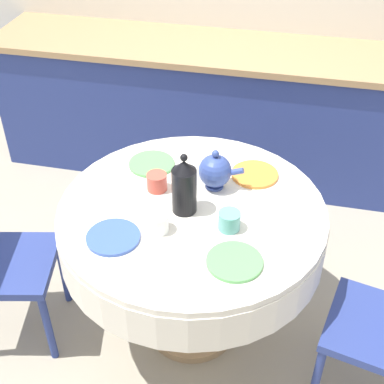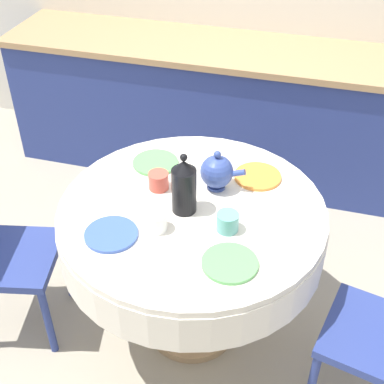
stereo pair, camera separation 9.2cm
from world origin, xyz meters
The scene contains 13 objects.
ground_plane centered at (0.00, 0.00, 0.00)m, with size 12.00×12.00×0.00m, color #9E937F.
kitchen_counter centered at (0.00, 1.45, 0.45)m, with size 3.24×0.64×0.89m.
dining_table centered at (0.00, 0.00, 0.65)m, with size 1.14×1.14×0.78m.
plate_near_left centered at (-0.26, -0.25, 0.79)m, with size 0.21×0.21×0.01m, color #3856AD.
cup_near_left centered at (-0.10, -0.17, 0.82)m, with size 0.09×0.09×0.08m, color white.
plate_near_right centered at (0.22, -0.28, 0.79)m, with size 0.21×0.21×0.01m, color #5BA85B.
cup_near_right centered at (0.17, -0.10, 0.82)m, with size 0.09×0.09×0.08m, color #5BA39E.
plate_far_left centered at (-0.25, 0.26, 0.79)m, with size 0.21×0.21×0.01m, color #5BA85B.
cup_far_left centered at (-0.18, 0.09, 0.82)m, with size 0.09×0.09×0.08m, color #CC4C3D.
plate_far_right centered at (0.23, 0.28, 0.79)m, with size 0.21×0.21×0.01m, color orange.
cup_far_right centered at (0.06, 0.19, 0.82)m, with size 0.09×0.09×0.08m, color white.
coffee_carafe centered at (-0.03, -0.02, 0.90)m, with size 0.10×0.10×0.27m.
teapot centered at (0.07, 0.16, 0.86)m, with size 0.20×0.14×0.19m.
Camera 1 is at (0.38, -1.68, 2.19)m, focal length 50.00 mm.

